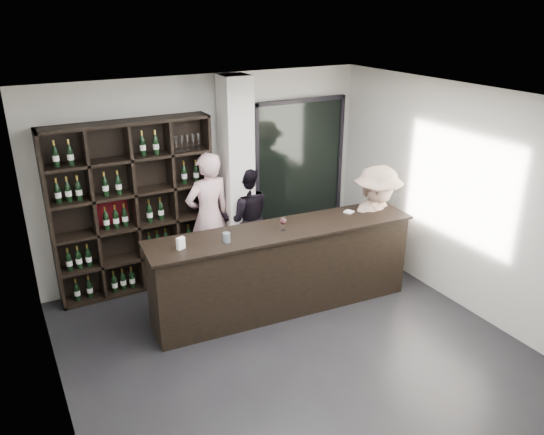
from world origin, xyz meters
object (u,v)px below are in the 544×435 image
taster_pink (209,217)px  customer (375,227)px  wine_shelf (134,209)px  tasting_counter (283,269)px  taster_black (246,218)px

taster_pink → customer: size_ratio=1.07×
customer → wine_shelf: bearing=147.6°
tasting_counter → customer: size_ratio=1.96×
taster_black → customer: (1.36, -1.35, 0.08)m
wine_shelf → tasting_counter: bearing=-44.3°
taster_pink → wine_shelf: bearing=-16.8°
taster_black → wine_shelf: bearing=6.8°
taster_pink → taster_black: bearing=174.9°
taster_black → tasting_counter: bearing=98.6°
wine_shelf → tasting_counter: (1.50, -1.47, -0.62)m
tasting_counter → taster_black: size_ratio=2.15×
taster_black → taster_pink: bearing=14.2°
taster_pink → taster_black: 0.61m
wine_shelf → customer: size_ratio=1.35×
tasting_counter → taster_black: (0.09, 1.30, 0.23)m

